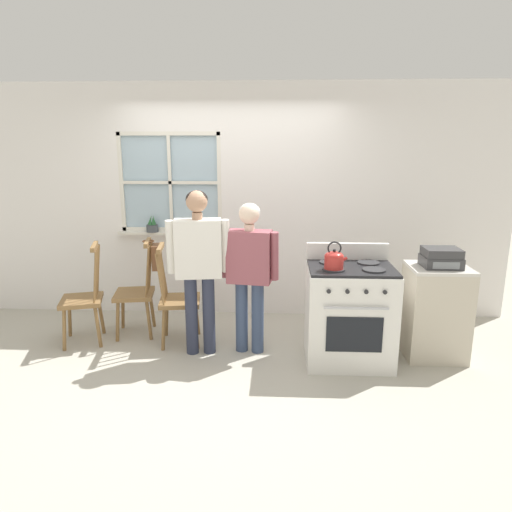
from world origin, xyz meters
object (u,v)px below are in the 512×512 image
at_px(chair_by_window, 136,293).
at_px(kettle, 334,259).
at_px(chair_center_cluster, 178,300).
at_px(handbag, 157,256).
at_px(person_elderly_left, 198,257).
at_px(stove, 349,313).
at_px(person_teen_center, 249,264).
at_px(potted_plant, 152,226).
at_px(side_counter, 435,312).
at_px(chair_near_wall, 84,300).
at_px(stereo, 441,258).

distance_m(chair_by_window, kettle, 2.19).
height_order(chair_center_cluster, kettle, kettle).
bearing_deg(handbag, person_elderly_left, -41.67).
relative_size(chair_center_cluster, kettle, 4.20).
bearing_deg(kettle, stove, 36.55).
bearing_deg(person_teen_center, potted_plant, 148.49).
height_order(chair_by_window, stove, stove).
bearing_deg(person_teen_center, side_counter, 8.09).
bearing_deg(potted_plant, side_counter, -18.68).
relative_size(chair_near_wall, person_teen_center, 0.70).
xyz_separation_m(chair_center_cluster, potted_plant, (-0.45, 0.83, 0.62)).
relative_size(person_teen_center, stereo, 4.36).
bearing_deg(person_teen_center, chair_center_cluster, 175.16).
bearing_deg(chair_by_window, side_counter, 73.11).
bearing_deg(chair_near_wall, kettle, 64.33).
xyz_separation_m(chair_by_window, potted_plant, (0.04, 0.63, 0.62)).
distance_m(chair_by_window, potted_plant, 0.88).
xyz_separation_m(potted_plant, handbag, (0.19, -0.59, -0.22)).
bearing_deg(handbag, chair_center_cluster, -42.68).
bearing_deg(side_counter, person_teen_center, 179.79).
bearing_deg(chair_near_wall, chair_by_window, 99.55).
distance_m(chair_center_cluster, side_counter, 2.55).
height_order(chair_center_cluster, stove, stove).
bearing_deg(potted_plant, person_teen_center, -39.82).
bearing_deg(side_counter, stereo, -90.00).
bearing_deg(kettle, person_teen_center, 160.05).
height_order(person_elderly_left, kettle, person_elderly_left).
xyz_separation_m(kettle, stereo, (1.02, 0.25, -0.04)).
relative_size(chair_by_window, handbag, 3.38).
distance_m(chair_by_window, chair_near_wall, 0.53).
xyz_separation_m(chair_by_window, stereo, (3.03, -0.40, 0.53)).
relative_size(stove, potted_plant, 5.32).
xyz_separation_m(chair_near_wall, potted_plant, (0.51, 0.86, 0.62)).
distance_m(chair_center_cluster, stove, 1.73).
xyz_separation_m(potted_plant, side_counter, (2.99, -1.01, -0.63)).
bearing_deg(stereo, person_teen_center, 179.12).
height_order(chair_near_wall, handbag, same).
relative_size(person_teen_center, kettle, 6.00).
height_order(chair_by_window, handbag, same).
height_order(person_elderly_left, potted_plant, person_elderly_left).
height_order(kettle, handbag, kettle).
height_order(chair_center_cluster, stereo, stereo).
distance_m(handbag, stereo, 2.84).
distance_m(kettle, potted_plant, 2.36).
bearing_deg(handbag, stereo, -8.99).
xyz_separation_m(kettle, handbag, (-1.78, 0.69, -0.16)).
xyz_separation_m(chair_by_window, kettle, (2.01, -0.65, 0.56)).
height_order(stove, stereo, stove).
relative_size(chair_center_cluster, potted_plant, 5.09).
relative_size(person_teen_center, stove, 1.37).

